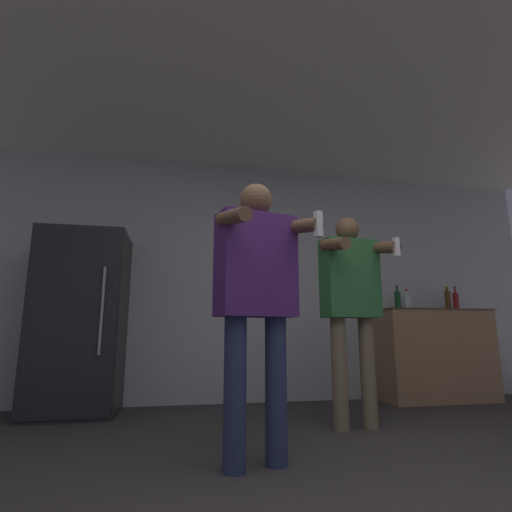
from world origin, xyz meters
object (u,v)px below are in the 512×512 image
(refrigerator, at_px, (81,321))
(person_man_side, at_px, (351,295))
(bottle_tall_gin, at_px, (407,302))
(bottle_short_whiskey, at_px, (456,301))
(bottle_clear_vodka, at_px, (398,299))
(person_woman_foreground, at_px, (257,289))
(bottle_green_wine, at_px, (448,300))

(refrigerator, relative_size, person_man_side, 1.00)
(bottle_tall_gin, xyz_separation_m, bottle_short_whiskey, (0.61, -0.00, 0.02))
(refrigerator, height_order, bottle_clear_vodka, refrigerator)
(refrigerator, bearing_deg, bottle_short_whiskey, 1.15)
(bottle_short_whiskey, distance_m, person_woman_foreground, 3.18)
(refrigerator, xyz_separation_m, bottle_clear_vodka, (3.21, 0.08, 0.26))
(refrigerator, height_order, person_woman_foreground, refrigerator)
(bottle_clear_vodka, relative_size, bottle_green_wine, 1.03)
(bottle_clear_vodka, height_order, bottle_short_whiskey, bottle_clear_vodka)
(bottle_clear_vodka, bearing_deg, person_woman_foreground, -137.55)
(refrigerator, bearing_deg, person_woman_foreground, -52.62)
(bottle_tall_gin, bearing_deg, bottle_short_whiskey, -0.00)
(bottle_clear_vodka, height_order, person_woman_foreground, person_woman_foreground)
(bottle_clear_vodka, bearing_deg, bottle_tall_gin, 0.00)
(bottle_tall_gin, height_order, person_woman_foreground, person_woman_foreground)
(bottle_tall_gin, bearing_deg, bottle_green_wine, -0.00)
(bottle_green_wine, xyz_separation_m, person_woman_foreground, (-2.54, -1.76, -0.13))
(bottle_short_whiskey, xyz_separation_m, bottle_green_wine, (-0.10, 0.00, 0.01))
(refrigerator, relative_size, bottle_tall_gin, 7.30)
(person_woman_foreground, bearing_deg, refrigerator, 127.38)
(bottle_green_wine, bearing_deg, bottle_short_whiskey, -0.00)
(bottle_clear_vodka, xyz_separation_m, person_man_side, (-1.03, -1.05, -0.07))
(bottle_short_whiskey, height_order, person_man_side, person_man_side)
(bottle_clear_vodka, relative_size, bottle_short_whiskey, 1.05)
(bottle_short_whiskey, bearing_deg, refrigerator, -178.85)
(bottle_short_whiskey, relative_size, person_woman_foreground, 0.17)
(bottle_green_wine, bearing_deg, person_woman_foreground, -145.28)
(refrigerator, xyz_separation_m, person_woman_foreground, (1.29, -1.68, 0.13))
(refrigerator, height_order, person_man_side, person_man_side)
(bottle_tall_gin, relative_size, bottle_short_whiskey, 0.82)
(bottle_short_whiskey, height_order, bottle_green_wine, bottle_green_wine)
(refrigerator, distance_m, person_man_side, 2.40)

